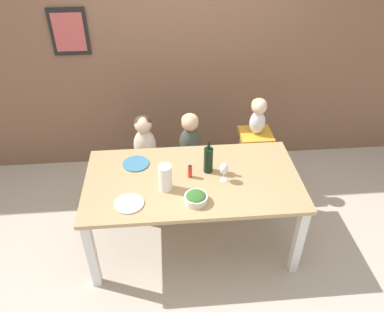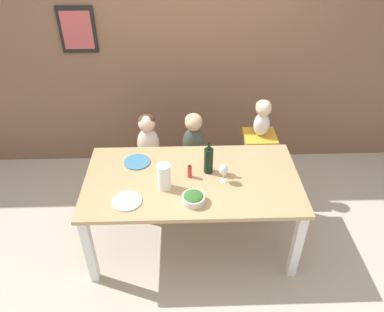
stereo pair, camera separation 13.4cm
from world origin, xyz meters
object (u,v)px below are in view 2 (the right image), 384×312
chair_far_left (150,164)px  paper_towel_roll (164,177)px  wine_glass_near (224,170)px  dinner_plate_front_left (127,201)px  chair_right_highchair (258,149)px  person_child_left (148,136)px  dinner_plate_back_left (137,162)px  person_child_center (193,136)px  wine_bottle (209,160)px  person_baby_right (263,115)px  chair_far_center (193,163)px  salad_bowl_large (193,198)px

chair_far_left → paper_towel_roll: paper_towel_roll is taller
wine_glass_near → dinner_plate_front_left: wine_glass_near is taller
chair_right_highchair → person_child_left: person_child_left is taller
paper_towel_roll → dinner_plate_front_left: size_ratio=0.99×
chair_far_left → chair_right_highchair: bearing=-0.0°
wine_glass_near → dinner_plate_back_left: 0.79m
chair_far_left → chair_right_highchair: 1.13m
person_child_center → wine_bottle: 0.64m
chair_far_left → person_child_left: bearing=90.0°
person_child_left → paper_towel_roll: (0.19, -0.81, 0.14)m
person_child_center → paper_towel_roll: 0.86m
chair_far_left → paper_towel_roll: 0.96m
wine_glass_near → dinner_plate_back_left: bearing=159.0°
chair_right_highchair → person_baby_right: bearing=90.0°
chair_right_highchair → paper_towel_roll: bearing=-138.9°
chair_right_highchair → person_child_center: 0.69m
person_baby_right → paper_towel_roll: bearing=-138.9°
chair_far_center → person_child_center: size_ratio=0.92×
chair_far_center → person_child_center: person_child_center is taller
person_child_center → dinner_plate_front_left: (-0.55, -0.97, 0.04)m
person_child_center → person_child_left: bearing=180.0°
dinner_plate_front_left → dinner_plate_back_left: 0.50m
person_baby_right → wine_glass_near: bearing=-121.0°
wine_glass_near → chair_far_center: bearing=106.3°
dinner_plate_back_left → salad_bowl_large: bearing=-47.6°
wine_glass_near → salad_bowl_large: wine_glass_near is taller
salad_bowl_large → person_baby_right: bearing=54.4°
dinner_plate_back_left → person_baby_right: bearing=21.5°
person_child_left → paper_towel_roll: size_ratio=2.18×
chair_far_center → person_baby_right: person_baby_right is taller
wine_bottle → salad_bowl_large: size_ratio=1.71×
wine_bottle → chair_right_highchair: bearing=47.4°
person_child_left → person_baby_right: (1.12, 0.00, 0.22)m
person_child_center → chair_far_left: bearing=-179.8°
person_child_left → wine_bottle: 0.84m
chair_far_center → salad_bowl_large: bearing=-92.3°
person_child_left → person_child_center: size_ratio=1.00×
person_child_center → wine_glass_near: size_ratio=2.88×
chair_far_left → wine_bottle: wine_bottle is taller
chair_far_center → wine_bottle: size_ratio=1.48×
chair_far_left → dinner_plate_back_left: size_ratio=2.00×
chair_right_highchair → wine_glass_near: (-0.45, -0.74, 0.32)m
paper_towel_roll → dinner_plate_back_left: size_ratio=0.99×
wine_glass_near → dinner_plate_back_left: (-0.73, 0.28, -0.11)m
wine_bottle → dinner_plate_front_left: size_ratio=1.35×
chair_far_center → wine_glass_near: 0.91m
dinner_plate_back_left → wine_bottle: bearing=-13.3°
chair_far_left → salad_bowl_large: bearing=-67.2°
chair_right_highchair → wine_glass_near: size_ratio=4.15×
dinner_plate_front_left → person_child_left: bearing=84.3°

